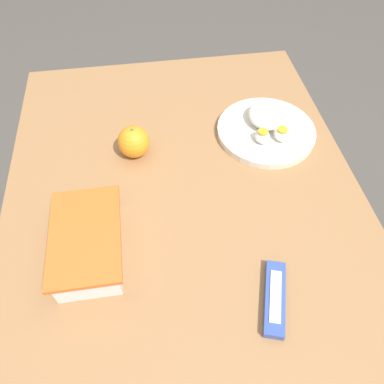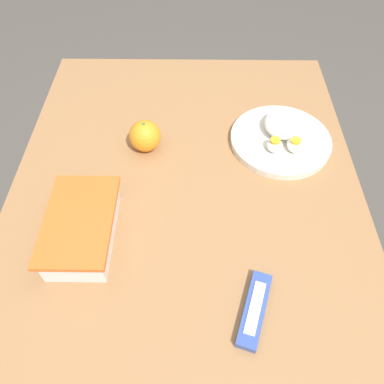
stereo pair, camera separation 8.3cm
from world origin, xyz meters
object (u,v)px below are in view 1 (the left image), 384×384
object	(u,v)px
candy_bar	(275,298)
food_container	(89,244)
orange_fruit	(134,142)
rice_plate	(266,128)

from	to	relation	value
candy_bar	food_container	bearing A→B (deg)	65.39
food_container	orange_fruit	xyz separation A→B (m)	(0.27, -0.11, 0.01)
rice_plate	orange_fruit	bearing A→B (deg)	94.06
rice_plate	candy_bar	bearing A→B (deg)	166.59
orange_fruit	rice_plate	distance (m)	0.35
food_container	candy_bar	bearing A→B (deg)	-114.61
orange_fruit	candy_bar	size ratio (longest dim) A/B	0.53
food_container	orange_fruit	size ratio (longest dim) A/B	2.80
orange_fruit	candy_bar	distance (m)	0.49
rice_plate	candy_bar	distance (m)	0.46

